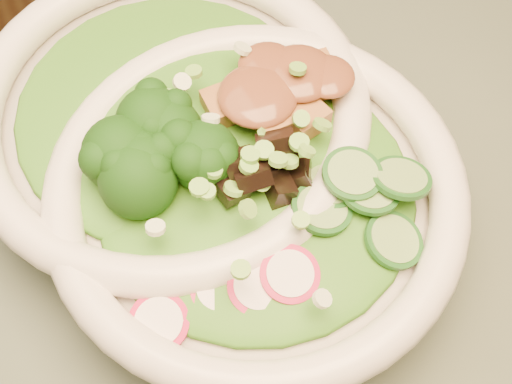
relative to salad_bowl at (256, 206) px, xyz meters
name	(u,v)px	position (x,y,z in m)	size (l,w,h in m)	color
salad_bowl	(256,206)	(0.00, 0.00, 0.00)	(0.30, 0.30, 0.08)	white
side_bowl	(171,125)	(-0.03, 0.09, 0.00)	(0.31, 0.31, 0.08)	white
lettuce_bed	(256,191)	(0.00, 0.00, 0.02)	(0.23, 0.23, 0.03)	#286B16
side_lettuce	(168,108)	(-0.03, 0.09, 0.02)	(0.20, 0.20, 0.02)	#286B16
broccoli_florets	(157,164)	(-0.06, 0.04, 0.04)	(0.09, 0.08, 0.05)	black
radish_slices	(239,286)	(-0.04, -0.06, 0.03)	(0.12, 0.04, 0.02)	#B10D3A
cucumber_slices	(360,201)	(0.06, -0.04, 0.04)	(0.08, 0.08, 0.04)	#8EB766
mushroom_heap	(260,163)	(0.01, 0.01, 0.04)	(0.08, 0.08, 0.04)	black
tofu_cubes	(277,101)	(0.04, 0.06, 0.04)	(0.10, 0.07, 0.04)	#9D6834
peanut_sauce	(278,89)	(0.04, 0.06, 0.05)	(0.08, 0.06, 0.02)	brown
scallion_garnish	(256,171)	(0.00, 0.00, 0.05)	(0.21, 0.21, 0.03)	#72B43F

